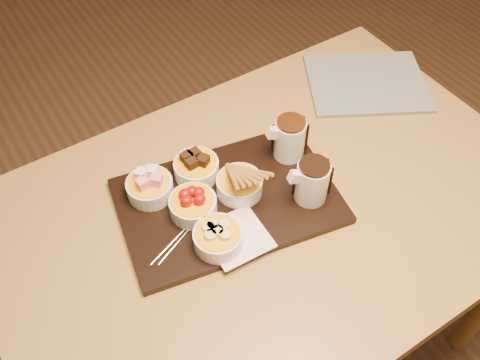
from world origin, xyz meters
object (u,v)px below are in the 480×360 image
dining_table (271,229)px  pitcher_milk_chocolate (290,139)px  pitcher_dark_chocolate (312,182)px  newspaper (367,83)px  serving_board (228,201)px  bowl_strawberries (193,206)px

dining_table → pitcher_milk_chocolate: bearing=40.3°
pitcher_dark_chocolate → newspaper: size_ratio=0.31×
dining_table → pitcher_milk_chocolate: size_ratio=12.53×
pitcher_milk_chocolate → newspaper: 0.35m
pitcher_milk_chocolate → newspaper: (0.33, 0.10, -0.06)m
pitcher_milk_chocolate → newspaper: bearing=27.8°
dining_table → serving_board: bearing=147.3°
serving_board → bowl_strawberries: (-0.08, 0.01, 0.03)m
pitcher_dark_chocolate → pitcher_milk_chocolate: size_ratio=1.00×
pitcher_dark_chocolate → newspaper: (0.37, 0.23, -0.06)m
bowl_strawberries → pitcher_dark_chocolate: size_ratio=1.04×
dining_table → bowl_strawberries: size_ratio=12.00×
pitcher_dark_chocolate → dining_table: bearing=162.3°
bowl_strawberries → dining_table: bearing=-21.1°
serving_board → pitcher_dark_chocolate: pitcher_dark_chocolate is taller
bowl_strawberries → pitcher_dark_chocolate: (0.23, -0.10, 0.03)m
serving_board → pitcher_dark_chocolate: bearing=-20.0°
newspaper → pitcher_milk_chocolate: bearing=-133.8°
bowl_strawberries → newspaper: 0.61m
serving_board → pitcher_dark_chocolate: size_ratio=4.80×
dining_table → bowl_strawberries: (-0.16, 0.06, 0.14)m
bowl_strawberries → pitcher_milk_chocolate: 0.27m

